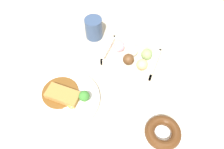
# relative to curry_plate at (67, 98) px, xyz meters

# --- Properties ---
(ground_plane) EXTENTS (1.60, 1.60, 0.00)m
(ground_plane) POSITION_rel_curry_plate_xyz_m (-0.16, -0.07, -0.02)
(ground_plane) COLOR #B2A893
(curry_plate) EXTENTS (0.24, 0.24, 0.07)m
(curry_plate) POSITION_rel_curry_plate_xyz_m (0.00, 0.00, 0.00)
(curry_plate) COLOR white
(curry_plate) RESTS_ON ground_plane
(donut_box) EXTENTS (0.21, 0.14, 0.06)m
(donut_box) POSITION_rel_curry_plate_xyz_m (-0.16, -0.26, 0.01)
(donut_box) COLOR beige
(donut_box) RESTS_ON ground_plane
(chocolate_ring_donut) EXTENTS (0.13, 0.13, 0.04)m
(chocolate_ring_donut) POSITION_rel_curry_plate_xyz_m (-0.35, -0.01, 0.00)
(chocolate_ring_donut) COLOR white
(chocolate_ring_donut) RESTS_ON ground_plane
(coffee_mug) EXTENTS (0.07, 0.07, 0.09)m
(coffee_mug) POSITION_rel_curry_plate_xyz_m (0.04, -0.33, 0.03)
(coffee_mug) COLOR #33476B
(coffee_mug) RESTS_ON ground_plane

